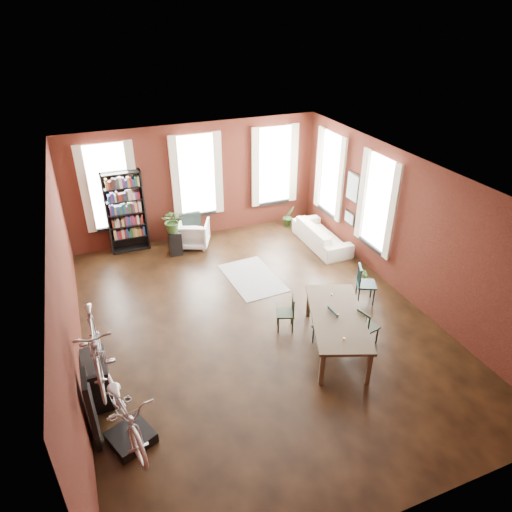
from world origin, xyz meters
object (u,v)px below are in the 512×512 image
bookshelf (126,212)px  white_armchair (194,232)px  cream_sofa (322,232)px  bike_trainer (131,437)px  dining_chair_d (366,284)px  dining_table (336,331)px  dining_chair_b (285,313)px  console_table (97,379)px  dining_chair_c (367,326)px  plant_stand (175,243)px  dining_chair_a (324,329)px  bicycle_floor (119,388)px

bookshelf → white_armchair: bookshelf is taller
cream_sofa → bike_trainer: size_ratio=3.43×
dining_chair_d → bike_trainer: 5.81m
dining_table → dining_chair_d: 1.80m
dining_chair_b → dining_table: bearing=59.1°
bookshelf → console_table: bookshelf is taller
dining_chair_c → dining_chair_d: size_ratio=0.89×
console_table → dining_chair_b: bearing=8.0°
dining_chair_d → dining_chair_c: bearing=172.3°
dining_chair_b → dining_chair_c: (1.31, -1.00, 0.01)m
dining_chair_c → white_armchair: bearing=7.9°
dining_chair_b → dining_chair_d: (2.09, 0.23, 0.06)m
plant_stand → bike_trainer: bearing=-109.7°
white_armchair → dining_chair_c: bearing=135.6°
white_armchair → plant_stand: white_armchair is taller
dining_chair_a → console_table: bearing=-95.8°
dining_chair_d → cream_sofa: 2.77m
dining_chair_a → bookshelf: size_ratio=0.36×
bicycle_floor → bike_trainer: bearing=-73.0°
dining_chair_a → white_armchair: 5.16m
cream_sofa → plant_stand: size_ratio=3.19×
console_table → dining_chair_c: bearing=-5.3°
dining_chair_b → console_table: 3.77m
dining_table → dining_chair_d: size_ratio=2.43×
dining_chair_c → cream_sofa: (1.18, 3.97, 0.01)m
plant_stand → bicycle_floor: size_ratio=0.35×
dining_chair_d → white_armchair: (-2.89, 4.00, -0.04)m
dining_chair_d → dining_chair_a: bearing=146.6°
dining_chair_d → cream_sofa: bearing=16.5°
dining_chair_c → console_table: (-5.05, 0.47, 0.00)m
dining_chair_c → dining_chair_a: bearing=60.2°
dining_table → plant_stand: dining_table is taller
dining_table → dining_chair_a: 0.22m
dining_chair_d → plant_stand: bearing=67.6°
dining_chair_d → console_table: (-5.83, -0.76, -0.05)m
dining_chair_a → bike_trainer: size_ratio=1.31×
plant_stand → bicycle_floor: 5.99m
dining_chair_b → dining_chair_d: 2.11m
dining_table → bike_trainer: bearing=-148.2°
dining_chair_b → bike_trainer: size_ratio=1.28×
bookshelf → bike_trainer: (-0.93, -6.32, -1.01)m
cream_sofa → bike_trainer: 7.49m
dining_chair_a → dining_chair_b: dining_chair_a is taller
dining_chair_a → white_armchair: (-1.27, 5.00, 0.01)m
dining_chair_c → bookshelf: size_ratio=0.36×
cream_sofa → bicycle_floor: (-5.90, -4.58, 0.71)m
dining_chair_b → bicycle_floor: (-3.41, -1.61, 0.72)m
plant_stand → white_armchair: bearing=24.4°
dining_chair_a → bookshelf: bearing=-154.2°
dining_chair_d → plant_stand: 5.10m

